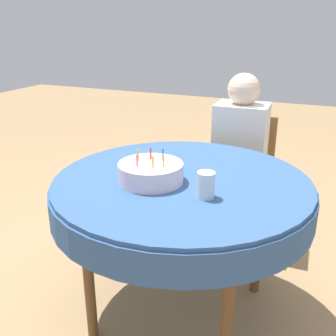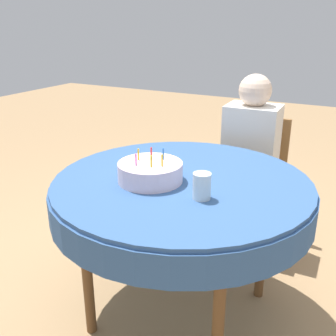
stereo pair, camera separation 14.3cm
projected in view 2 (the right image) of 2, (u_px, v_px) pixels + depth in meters
The scene contains 6 objects.
ground_plane at pixel (180, 311), 2.10m from camera, with size 12.00×12.00×0.00m, color #A37F56.
dining_table at pixel (182, 196), 1.86m from camera, with size 1.22×1.22×0.77m.
chair at pixel (251, 175), 2.68m from camera, with size 0.48×0.48×0.85m.
person at pixel (250, 147), 2.52m from camera, with size 0.34×0.35×1.16m.
birthday_cake at pixel (150, 172), 1.80m from camera, with size 0.30×0.30×0.14m.
drinking_glass at pixel (202, 186), 1.62m from camera, with size 0.08×0.08×0.11m.
Camera 2 is at (0.74, -1.53, 1.46)m, focal length 42.00 mm.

